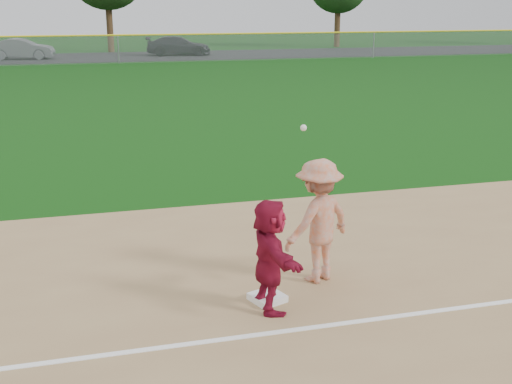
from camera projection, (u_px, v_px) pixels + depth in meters
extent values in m
plane|color=#0E3F0C|center=(282.00, 305.00, 9.40)|extent=(160.00, 160.00, 0.00)
cube|color=white|center=(300.00, 329.00, 8.65)|extent=(60.00, 0.10, 0.01)
cube|color=black|center=(115.00, 57.00, 52.01)|extent=(120.00, 10.00, 0.01)
cube|color=white|center=(267.00, 298.00, 9.48)|extent=(0.57, 0.57, 0.10)
imported|color=maroon|center=(270.00, 255.00, 9.01)|extent=(0.52, 1.54, 1.65)
imported|color=#515358|center=(22.00, 49.00, 49.53)|extent=(4.93, 2.21, 1.57)
imported|color=black|center=(178.00, 46.00, 53.31)|extent=(5.57, 2.90, 1.54)
imported|color=#A7A7AA|center=(318.00, 221.00, 9.96)|extent=(1.46, 1.20, 1.96)
sphere|color=white|center=(303.00, 128.00, 9.09)|extent=(0.09, 0.09, 0.09)
plane|color=#999EA0|center=(118.00, 49.00, 46.17)|extent=(110.00, 0.00, 110.00)
cylinder|color=yellow|center=(117.00, 35.00, 45.88)|extent=(110.00, 0.12, 0.12)
cylinder|color=gray|center=(118.00, 49.00, 46.17)|extent=(0.08, 0.08, 2.00)
cylinder|color=gray|center=(374.00, 45.00, 51.11)|extent=(0.08, 0.08, 2.00)
cylinder|color=#3E2916|center=(110.00, 28.00, 56.52)|extent=(0.56, 0.56, 4.10)
cylinder|color=#3E2B16|center=(337.00, 28.00, 63.23)|extent=(0.56, 0.56, 3.64)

